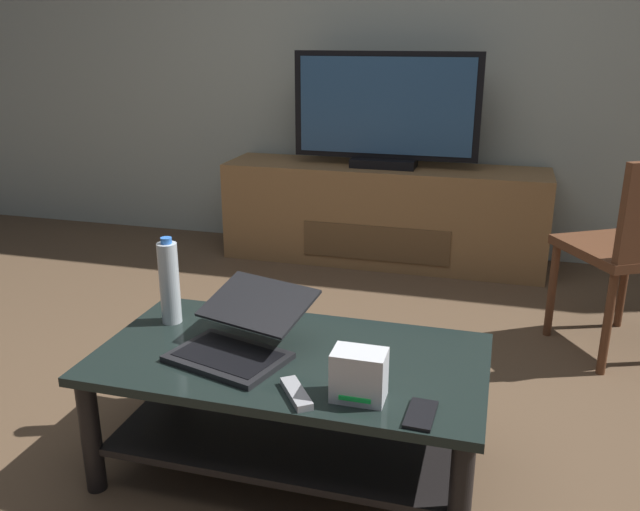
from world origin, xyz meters
TOP-DOWN VIEW (x-y plane):
  - ground_plane at (0.00, 0.00)m, footprint 7.68×7.68m
  - back_wall at (0.00, 2.34)m, footprint 6.40×0.12m
  - coffee_table at (0.08, -0.07)m, footprint 1.17×0.63m
  - media_cabinet at (-0.02, 2.02)m, footprint 1.90×0.45m
  - television at (-0.02, 2.00)m, footprint 1.07×0.20m
  - dining_chair at (1.21, 1.05)m, footprint 0.60×0.60m
  - laptop at (-0.07, -0.09)m, footprint 0.42×0.46m
  - router_box at (0.33, -0.26)m, footprint 0.14×0.10m
  - water_bottle_near at (-0.38, 0.06)m, footprint 0.07×0.07m
  - cell_phone at (0.50, -0.30)m, footprint 0.08×0.14m
  - tv_remote at (0.17, -0.29)m, footprint 0.13×0.16m

SIDE VIEW (x-z plane):
  - ground_plane at x=0.00m, z-range 0.00..0.00m
  - coffee_table at x=0.08m, z-range 0.08..0.47m
  - media_cabinet at x=-0.02m, z-range 0.00..0.58m
  - cell_phone at x=0.50m, z-range 0.40..0.41m
  - tv_remote at x=0.17m, z-range 0.40..0.42m
  - laptop at x=-0.07m, z-range 0.37..0.54m
  - router_box at x=0.33m, z-range 0.40..0.54m
  - dining_chair at x=1.21m, z-range 0.07..0.94m
  - water_bottle_near at x=-0.38m, z-range 0.39..0.69m
  - television at x=-0.02m, z-range 0.57..1.22m
  - back_wall at x=0.00m, z-range 0.00..2.80m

